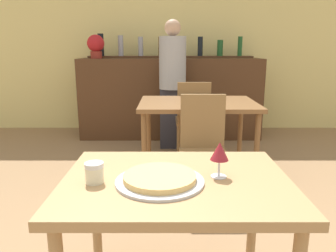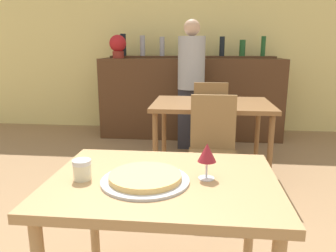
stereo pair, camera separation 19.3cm
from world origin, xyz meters
TOP-DOWN VIEW (x-y plane):
  - wall_back at (0.00, 3.95)m, footprint 8.00×0.05m
  - dining_table_near at (0.00, 0.00)m, footprint 0.99×0.74m
  - dining_table_far at (0.26, 1.88)m, footprint 1.15×0.82m
  - bar_counter at (0.00, 3.45)m, footprint 2.60×0.56m
  - bar_back_shelf at (-0.04, 3.59)m, footprint 2.39×0.24m
  - chair_far_side_front at (0.26, 1.31)m, footprint 0.40×0.40m
  - chair_far_side_back at (0.26, 2.46)m, footprint 0.40×0.40m
  - pizza_tray at (-0.07, -0.05)m, footprint 0.37×0.37m
  - cheese_shaker at (-0.34, -0.05)m, footprint 0.08×0.08m
  - person_standing at (0.02, 2.87)m, footprint 0.34×0.34m
  - wine_glass at (0.19, 0.01)m, footprint 0.08×0.08m
  - potted_plant at (-1.05, 3.40)m, footprint 0.24×0.24m

SIDE VIEW (x-z plane):
  - chair_far_side_front at x=0.26m, z-range 0.06..0.98m
  - chair_far_side_back at x=0.26m, z-range 0.06..0.98m
  - bar_counter at x=0.00m, z-range 0.00..1.15m
  - dining_table_near at x=0.00m, z-range 0.28..1.03m
  - dining_table_far at x=0.26m, z-range 0.30..1.08m
  - pizza_tray at x=-0.07m, z-range 0.75..0.79m
  - cheese_shaker at x=-0.34m, z-range 0.75..0.84m
  - wine_glass at x=0.19m, z-range 0.79..0.94m
  - person_standing at x=0.02m, z-range 0.07..1.70m
  - bar_back_shelf at x=-0.04m, z-range 1.05..1.40m
  - potted_plant at x=-1.05m, z-range 1.16..1.49m
  - wall_back at x=0.00m, z-range 0.00..2.80m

